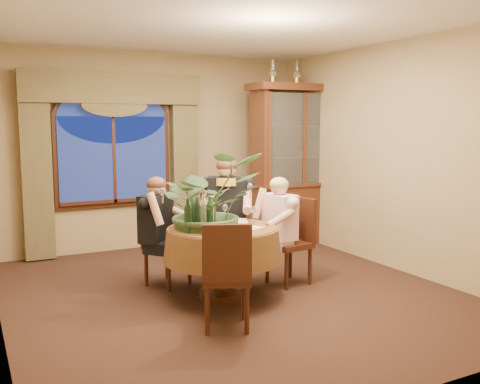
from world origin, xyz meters
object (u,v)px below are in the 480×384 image
oil_lamp_left (273,71)px  person_scarf (227,218)px  wine_bottle_0 (204,211)px  wine_bottle_5 (210,213)px  wine_bottle_1 (188,212)px  chair_back_right (218,235)px  person_back (156,233)px  oil_lamp_center (297,73)px  wine_bottle_3 (188,216)px  chair_back (168,243)px  person_pink (280,231)px  chair_front_left (226,275)px  centerpiece_plant (209,164)px  stoneware_vase (208,211)px  china_cabinet (296,165)px  wine_bottle_2 (197,214)px  oil_lamp_right (320,74)px  dining_table (223,263)px  olive_bowl (231,225)px  wine_bottle_4 (192,210)px  chair_right (289,242)px

oil_lamp_left → person_scarf: 2.56m
wine_bottle_0 → wine_bottle_5: bearing=-77.8°
oil_lamp_left → wine_bottle_1: size_ratio=1.03×
oil_lamp_left → chair_back_right: oil_lamp_left is taller
person_back → oil_lamp_center: bearing=165.9°
wine_bottle_1 → wine_bottle_3: same height
chair_back → person_pink: 1.26m
oil_lamp_left → chair_front_left: size_ratio=0.35×
oil_lamp_left → person_scarf: bearing=-137.9°
chair_front_left → centerpiece_plant: 1.25m
stoneware_vase → wine_bottle_5: size_ratio=0.93×
oil_lamp_left → wine_bottle_1: bearing=-139.1°
chair_front_left → wine_bottle_3: wine_bottle_3 is taller
person_back → wine_bottle_3: 0.79m
china_cabinet → chair_back: china_cabinet is taller
centerpiece_plant → wine_bottle_2: 0.53m
oil_lamp_left → wine_bottle_2: bearing=-136.2°
stoneware_vase → wine_bottle_5: wine_bottle_5 is taller
oil_lamp_center → oil_lamp_right: bearing=0.0°
dining_table → wine_bottle_5: (-0.16, -0.03, 0.54)m
wine_bottle_2 → wine_bottle_3: (-0.12, -0.06, 0.00)m
chair_front_left → centerpiece_plant: centerpiece_plant is taller
person_scarf → wine_bottle_3: bearing=73.3°
chair_back_right → wine_bottle_1: bearing=68.7°
person_back → wine_bottle_3: bearing=57.1°
olive_bowl → wine_bottle_3: size_ratio=0.45×
oil_lamp_left → olive_bowl: size_ratio=2.31×
chair_front_left → wine_bottle_2: wine_bottle_2 is taller
dining_table → wine_bottle_4: (-0.27, 0.18, 0.54)m
chair_front_left → person_scarf: bearing=87.2°
oil_lamp_center → wine_bottle_2: (-2.42, -1.92, -1.63)m
oil_lamp_right → wine_bottle_3: (-2.95, -1.97, -1.63)m
china_cabinet → oil_lamp_left: 1.42m
person_pink → person_back: (-1.28, 0.48, 0.01)m
chair_back_right → chair_front_left: size_ratio=1.00×
oil_lamp_center → oil_lamp_right: 0.41m
centerpiece_plant → chair_front_left: bearing=-104.0°
oil_lamp_center → person_back: (-2.62, -1.25, -1.92)m
dining_table → wine_bottle_2: wine_bottle_2 is taller
china_cabinet → wine_bottle_4: (-2.38, -1.69, -0.27)m
oil_lamp_right → wine_bottle_0: size_ratio=1.03×
chair_back_right → wine_bottle_4: (-0.60, -0.63, 0.44)m
person_pink → olive_bowl: 0.75m
oil_lamp_left → chair_right: size_ratio=0.35×
china_cabinet → wine_bottle_2: 3.10m
chair_back → chair_front_left: same height
wine_bottle_0 → person_scarf: bearing=47.5°
oil_lamp_left → chair_front_left: 3.90m
chair_back_right → person_pink: (0.44, -0.68, 0.13)m
chair_back_right → dining_table: bearing=90.0°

